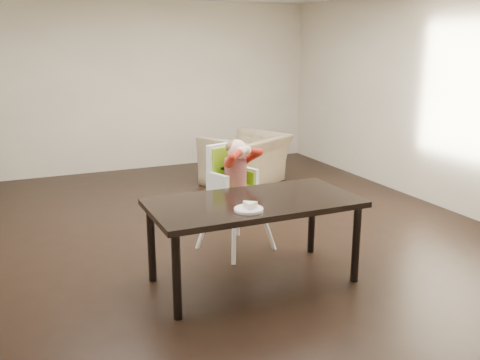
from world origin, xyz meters
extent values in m
plane|color=black|center=(0.00, 0.00, 0.00)|extent=(7.00, 7.00, 0.00)
cube|color=beige|center=(0.00, 3.50, 1.35)|extent=(6.00, 0.02, 2.70)
cube|color=beige|center=(3.00, 0.00, 1.35)|extent=(0.02, 7.00, 2.70)
cube|color=black|center=(-0.14, -1.17, 0.72)|extent=(1.80, 0.90, 0.05)
cylinder|color=black|center=(-0.96, -1.54, 0.35)|extent=(0.07, 0.07, 0.70)
cylinder|color=black|center=(0.68, -1.54, 0.35)|extent=(0.07, 0.07, 0.70)
cylinder|color=black|center=(-0.96, -0.80, 0.35)|extent=(0.07, 0.07, 0.70)
cylinder|color=black|center=(0.68, -0.80, 0.35)|extent=(0.07, 0.07, 0.70)
cylinder|color=white|center=(-0.12, -0.70, 0.30)|extent=(0.05, 0.05, 0.61)
cylinder|color=white|center=(0.29, -0.56, 0.30)|extent=(0.05, 0.05, 0.61)
cylinder|color=white|center=(-0.26, -0.29, 0.30)|extent=(0.05, 0.05, 0.61)
cylinder|color=white|center=(0.15, -0.15, 0.30)|extent=(0.05, 0.05, 0.61)
cube|color=white|center=(0.01, -0.42, 0.61)|extent=(0.53, 0.51, 0.05)
cube|color=#86C319|center=(0.01, -0.42, 0.64)|extent=(0.43, 0.42, 0.03)
cube|color=white|center=(-0.04, -0.26, 0.86)|extent=(0.43, 0.19, 0.45)
cube|color=#86C319|center=(-0.03, -0.29, 0.84)|extent=(0.36, 0.14, 0.41)
cube|color=black|center=(-0.07, -0.39, 0.84)|extent=(0.09, 0.20, 0.02)
cube|color=black|center=(0.06, -0.35, 0.84)|extent=(0.09, 0.20, 0.02)
cylinder|color=#A01312|center=(0.01, -0.42, 0.81)|extent=(0.31, 0.31, 0.29)
sphere|color=beige|center=(0.02, -0.44, 1.04)|extent=(0.25, 0.25, 0.19)
ellipsoid|color=brown|center=(0.01, -0.42, 1.07)|extent=(0.25, 0.24, 0.15)
sphere|color=beige|center=(0.02, -0.55, 1.05)|extent=(0.11, 0.11, 0.09)
sphere|color=beige|center=(0.09, -0.53, 1.05)|extent=(0.11, 0.11, 0.09)
cylinder|color=white|center=(-0.30, -1.42, 0.76)|extent=(0.25, 0.25, 0.02)
torus|color=white|center=(-0.30, -1.42, 0.77)|extent=(0.25, 0.25, 0.01)
imported|color=#978460|center=(1.19, 1.90, 0.49)|extent=(1.34, 1.18, 0.98)
camera|label=1|loc=(-2.03, -5.14, 2.09)|focal=40.00mm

